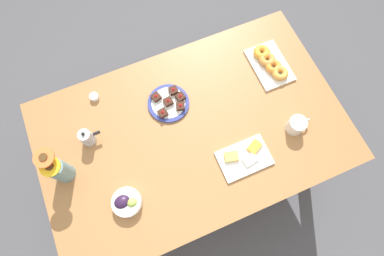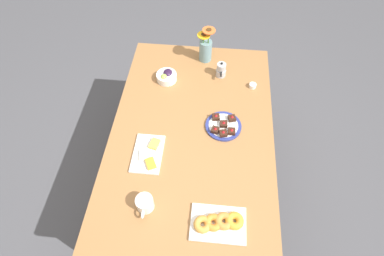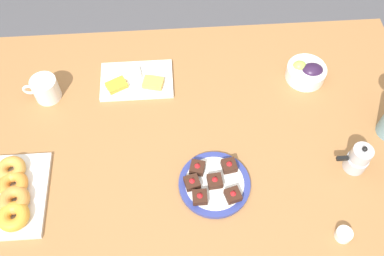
% 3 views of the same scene
% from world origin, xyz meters
% --- Properties ---
extents(ground_plane, '(6.00, 6.00, 0.00)m').
position_xyz_m(ground_plane, '(0.00, 0.00, 0.00)').
color(ground_plane, '#4C4C51').
extents(dining_table, '(1.60, 1.00, 0.74)m').
position_xyz_m(dining_table, '(0.00, 0.00, 0.65)').
color(dining_table, '#9E6B3D').
rests_on(dining_table, ground_plane).
extents(coffee_mug, '(0.13, 0.09, 0.09)m').
position_xyz_m(coffee_mug, '(0.50, -0.19, 0.78)').
color(coffee_mug, white).
rests_on(coffee_mug, dining_table).
extents(grape_bowl, '(0.14, 0.14, 0.07)m').
position_xyz_m(grape_bowl, '(-0.43, -0.22, 0.77)').
color(grape_bowl, white).
rests_on(grape_bowl, dining_table).
extents(cheese_platter, '(0.26, 0.17, 0.03)m').
position_xyz_m(cheese_platter, '(0.19, -0.24, 0.75)').
color(cheese_platter, white).
rests_on(cheese_platter, dining_table).
extents(croissant_platter, '(0.19, 0.28, 0.05)m').
position_xyz_m(croissant_platter, '(0.55, 0.19, 0.76)').
color(croissant_platter, white).
rests_on(croissant_platter, dining_table).
extents(jam_cup_honey, '(0.05, 0.05, 0.03)m').
position_xyz_m(jam_cup_honey, '(-0.41, 0.38, 0.76)').
color(jam_cup_honey, white).
rests_on(jam_cup_honey, dining_table).
extents(dessert_plate, '(0.22, 0.22, 0.05)m').
position_xyz_m(dessert_plate, '(-0.05, 0.19, 0.75)').
color(dessert_plate, navy).
rests_on(dessert_plate, dining_table).
extents(flower_vase, '(0.10, 0.12, 0.27)m').
position_xyz_m(flower_vase, '(-0.66, 0.03, 0.84)').
color(flower_vase, '#6B939E').
rests_on(flower_vase, dining_table).
extents(moka_pot, '(0.11, 0.07, 0.12)m').
position_xyz_m(moka_pot, '(-0.51, 0.16, 0.79)').
color(moka_pot, '#B7B7BC').
rests_on(moka_pot, dining_table).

